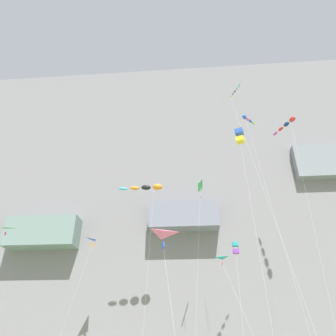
# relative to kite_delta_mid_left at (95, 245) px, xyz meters

# --- Properties ---
(cliff_face) EXTENTS (180.00, 32.33, 60.53)m
(cliff_face) POSITION_rel_kite_delta_mid_left_xyz_m (13.41, 22.79, 14.67)
(cliff_face) COLOR gray
(cliff_face) RESTS_ON ground
(kite_delta_mid_left) EXTENTS (4.23, 3.27, 15.95)m
(kite_delta_mid_left) POSITION_rel_kite_delta_mid_left_xyz_m (0.00, 0.00, 0.00)
(kite_delta_mid_left) COLOR blue
(kite_delta_mid_left) RESTS_ON ground
(kite_windsock_low_left) EXTENTS (2.80, 7.65, 33.44)m
(kite_windsock_low_left) POSITION_rel_kite_delta_mid_left_xyz_m (30.45, -4.62, 17.40)
(kite_windsock_low_left) COLOR red
(kite_windsock_low_left) RESTS_ON ground
(kite_delta_low_right) EXTENTS (3.52, 4.49, 10.27)m
(kite_delta_low_right) POSITION_rel_kite_delta_mid_left_xyz_m (18.07, -10.84, -5.81)
(kite_delta_low_right) COLOR teal
(kite_delta_low_right) RESTS_ON ground
(kite_box_upper_right) EXTENTS (0.74, 1.87, 12.49)m
(kite_box_upper_right) POSITION_rel_kite_delta_mid_left_xyz_m (19.55, -10.57, -3.78)
(kite_box_upper_right) COLOR teal
(kite_box_upper_right) RESTS_ON ground
(kite_delta_high_right) EXTENTS (2.83, 3.68, 9.98)m
(kite_delta_high_right) POSITION_rel_kite_delta_mid_left_xyz_m (12.08, -19.52, -5.98)
(kite_delta_high_right) COLOR pink
(kite_delta_high_right) RESTS_ON ground
(kite_delta_front_field) EXTENTS (2.80, 1.62, 16.68)m
(kite_delta_front_field) POSITION_rel_kite_delta_mid_left_xyz_m (-11.99, -4.54, 0.69)
(kite_delta_front_field) COLOR green
(kite_delta_front_field) RESTS_ON ground
(kite_windsock_upper_mid) EXTENTS (2.51, 7.43, 30.81)m
(kite_windsock_upper_mid) POSITION_rel_kite_delta_mid_left_xyz_m (23.15, -10.07, 14.48)
(kite_windsock_upper_mid) COLOR blue
(kite_windsock_upper_mid) RESTS_ON ground
(kite_banner_high_center) EXTENTS (3.67, 7.45, 34.84)m
(kite_banner_high_center) POSITION_rel_kite_delta_mid_left_xyz_m (22.36, -12.09, 12.53)
(kite_banner_high_center) COLOR black
(kite_banner_high_center) RESTS_ON ground
(kite_diamond_far_right) EXTENTS (2.22, 2.74, 24.51)m
(kite_diamond_far_right) POSITION_rel_kite_delta_mid_left_xyz_m (16.22, -3.22, 7.28)
(kite_diamond_far_right) COLOR green
(kite_diamond_far_right) RESTS_ON ground
(kite_windsock_near_cliff) EXTENTS (6.92, 1.77, 24.47)m
(kite_windsock_near_cliff) POSITION_rel_kite_delta_mid_left_xyz_m (7.98, -2.11, 8.29)
(kite_windsock_near_cliff) COLOR orange
(kite_windsock_near_cliff) RESTS_ON ground
(kite_box_high_left) EXTENTS (1.13, 2.99, 24.39)m
(kite_box_high_left) POSITION_rel_kite_delta_mid_left_xyz_m (20.70, -15.59, 7.89)
(kite_box_high_left) COLOR blue
(kite_box_high_left) RESTS_ON ground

